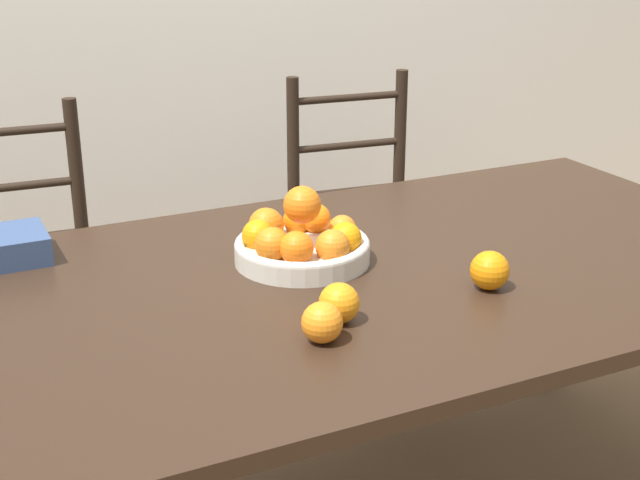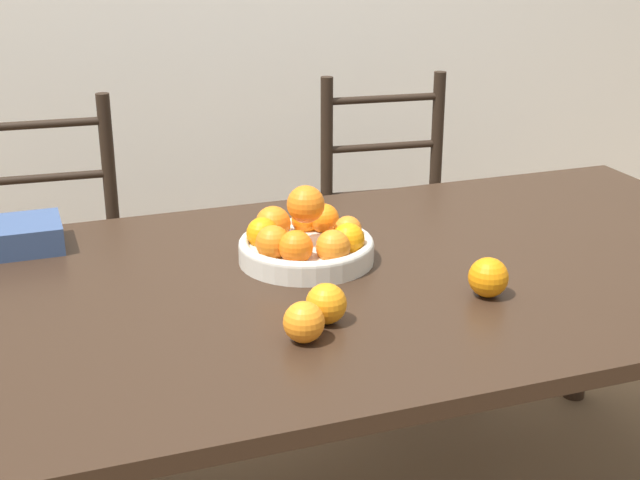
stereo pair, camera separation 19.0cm
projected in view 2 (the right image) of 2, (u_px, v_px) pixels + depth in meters
dining_table at (398, 300)px, 2.00m from camera, size 1.89×1.09×0.76m
fruit_bowl at (305, 239)px, 1.99m from camera, size 0.30×0.30×0.18m
orange_loose_0 at (326, 304)px, 1.70m from camera, size 0.08×0.08×0.08m
orange_loose_1 at (304, 322)px, 1.63m from camera, size 0.08×0.08×0.08m
orange_loose_2 at (488, 277)px, 1.82m from camera, size 0.08×0.08×0.08m
chair_left at (53, 292)px, 2.57m from camera, size 0.44×0.43×1.01m
chair_right at (393, 247)px, 2.91m from camera, size 0.46×0.44×1.01m
book_stack at (18, 236)px, 2.07m from camera, size 0.20×0.17×0.07m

